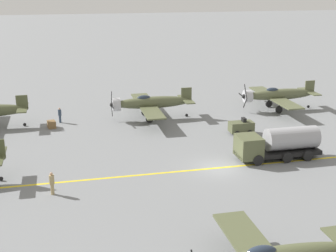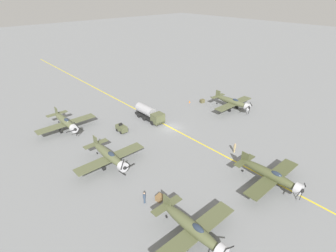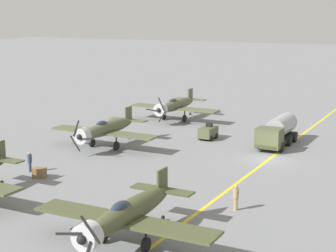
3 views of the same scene
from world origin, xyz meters
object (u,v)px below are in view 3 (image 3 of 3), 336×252
Objects in this scene: airplane_near_right at (175,105)px; airplane_far_center at (127,213)px; tow_tractor at (208,132)px; ground_crew_walking at (236,196)px; airplane_mid_right at (106,129)px; ground_crew_inspecting at (30,161)px; fuel_tanker at (278,132)px; supply_crate_by_tanker at (39,173)px.

airplane_far_center is at bearing 122.36° from airplane_near_right.
tow_tractor is 1.39× the size of ground_crew_walking.
airplane_near_right is 33.92m from ground_crew_walking.
airplane_mid_right reaches higher than ground_crew_walking.
ground_crew_walking is 1.04× the size of ground_crew_inspecting.
fuel_tanker is 3.08× the size of tow_tractor.
airplane_mid_right is 6.66× the size of ground_crew_inspecting.
airplane_near_right is 4.62× the size of tow_tractor.
airplane_far_center is 6.66× the size of ground_crew_inspecting.
airplane_mid_right is 18.03m from fuel_tanker.
airplane_near_right is at bearing -44.63° from tow_tractor.
ground_crew_inspecting is 2.19m from supply_crate_by_tanker.
supply_crate_by_tanker is at bearing 0.59° from ground_crew_walking.
airplane_far_center is at bearing 104.08° from tow_tractor.
fuel_tanker reaches higher than ground_crew_inspecting.
airplane_far_center and airplane_near_right have the same top height.
airplane_near_right is at bearing -53.54° from airplane_far_center.
ground_crew_inspecting is at bearing -17.16° from airplane_far_center.
airplane_far_center is at bearing 89.05° from fuel_tanker.
ground_crew_walking is at bearing -179.41° from supply_crate_by_tanker.
airplane_far_center is at bearing 149.03° from ground_crew_inspecting.
fuel_tanker is 20.83m from ground_crew_walking.
airplane_near_right is 1.50× the size of fuel_tanker.
airplane_far_center reaches higher than supply_crate_by_tanker.
tow_tractor is at bearing -119.26° from airplane_mid_right.
fuel_tanker reaches higher than supply_crate_by_tanker.
airplane_near_right reaches higher than ground_crew_walking.
airplane_far_center is at bearing 148.56° from supply_crate_by_tanker.
tow_tractor is (-7.80, -8.62, -1.22)m from airplane_mid_right.
ground_crew_inspecting is (0.58, 27.28, -1.03)m from airplane_near_right.
airplane_mid_right is 1.00× the size of airplane_near_right.
ground_crew_inspecting is at bearing 98.49° from airplane_near_right.
ground_crew_inspecting is at bearing -27.31° from supply_crate_by_tanker.
fuel_tanker is (-0.49, -29.37, -0.50)m from airplane_far_center.
airplane_mid_right reaches higher than supply_crate_by_tanker.
airplane_mid_right is at bearing 30.61° from fuel_tanker.
airplane_far_center is 1.00× the size of airplane_near_right.
fuel_tanker is (-15.51, -9.18, -0.50)m from airplane_mid_right.
airplane_mid_right is at bearing -31.43° from ground_crew_walking.
airplane_far_center reaches higher than fuel_tanker.
ground_crew_inspecting is (15.96, -9.58, -1.03)m from airplane_far_center.
tow_tractor is at bearing -114.43° from ground_crew_inspecting.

